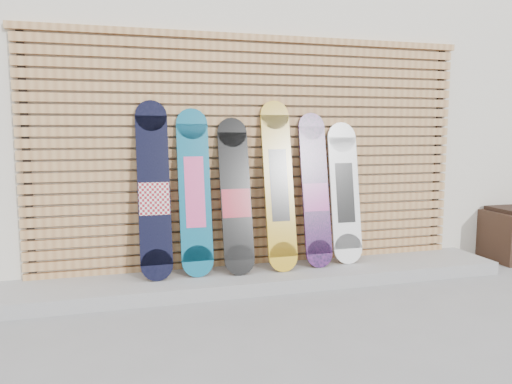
% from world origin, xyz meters
% --- Properties ---
extents(ground, '(80.00, 80.00, 0.00)m').
position_xyz_m(ground, '(0.00, 0.00, 0.00)').
color(ground, gray).
rests_on(ground, ground).
extents(building, '(12.00, 5.00, 3.60)m').
position_xyz_m(building, '(0.50, 3.50, 1.80)').
color(building, beige).
rests_on(building, ground).
extents(concrete_step, '(4.60, 0.70, 0.12)m').
position_xyz_m(concrete_step, '(-0.15, 0.68, 0.06)').
color(concrete_step, gray).
rests_on(concrete_step, ground).
extents(slat_wall, '(4.26, 0.08, 2.29)m').
position_xyz_m(slat_wall, '(-0.15, 0.97, 1.21)').
color(slat_wall, '#B17D4A').
rests_on(slat_wall, ground).
extents(snowboard_0, '(0.28, 0.33, 1.56)m').
position_xyz_m(snowboard_0, '(-1.13, 0.78, 0.89)').
color(snowboard_0, black).
rests_on(snowboard_0, concrete_step).
extents(snowboard_1, '(0.28, 0.31, 1.49)m').
position_xyz_m(snowboard_1, '(-0.77, 0.79, 0.86)').
color(snowboard_1, '#0C5A79').
rests_on(snowboard_1, concrete_step).
extents(snowboard_2, '(0.28, 0.36, 1.41)m').
position_xyz_m(snowboard_2, '(-0.40, 0.76, 0.81)').
color(snowboard_2, black).
rests_on(snowboard_2, concrete_step).
extents(snowboard_3, '(0.28, 0.36, 1.57)m').
position_xyz_m(snowboard_3, '(0.01, 0.77, 0.90)').
color(snowboard_3, gold).
rests_on(snowboard_3, concrete_step).
extents(snowboard_4, '(0.26, 0.32, 1.46)m').
position_xyz_m(snowboard_4, '(0.39, 0.78, 0.84)').
color(snowboard_4, black).
rests_on(snowboard_4, concrete_step).
extents(snowboard_5, '(0.30, 0.27, 1.37)m').
position_xyz_m(snowboard_5, '(0.71, 0.81, 0.80)').
color(snowboard_5, white).
rests_on(snowboard_5, concrete_step).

